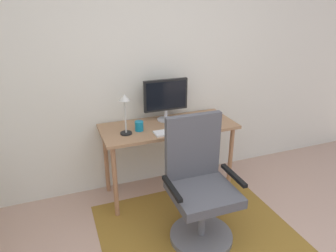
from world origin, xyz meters
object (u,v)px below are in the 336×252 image
object	(u,v)px
coffee_cup	(139,126)
desk_lamp	(125,107)
monitor	(166,97)
cell_phone	(204,116)
office_chair	(199,191)
computer_mouse	(206,125)
desk	(168,133)
keyboard	(176,131)

from	to	relation	value
coffee_cup	desk_lamp	size ratio (longest dim) A/B	0.24
monitor	cell_phone	size ratio (longest dim) A/B	3.29
monitor	desk_lamp	size ratio (longest dim) A/B	1.19
monitor	office_chair	size ratio (longest dim) A/B	0.43
cell_phone	computer_mouse	bearing A→B (deg)	-85.27
computer_mouse	desk_lamp	xyz separation A→B (m)	(-0.78, 0.11, 0.25)
monitor	desk_lamp	world-z (taller)	monitor
desk	desk_lamp	distance (m)	0.58
computer_mouse	desk_lamp	world-z (taller)	desk_lamp
keyboard	coffee_cup	xyz separation A→B (m)	(-0.32, 0.16, 0.04)
keyboard	computer_mouse	size ratio (longest dim) A/B	4.13
coffee_cup	desk_lamp	world-z (taller)	desk_lamp
computer_mouse	coffee_cup	bearing A→B (deg)	167.65
cell_phone	desk	bearing A→B (deg)	-138.71
keyboard	desk	bearing A→B (deg)	92.31
coffee_cup	office_chair	size ratio (longest dim) A/B	0.09
computer_mouse	office_chair	distance (m)	0.73
coffee_cup	desk	bearing A→B (deg)	5.68
computer_mouse	desk	bearing A→B (deg)	152.49
desk_lamp	office_chair	bearing A→B (deg)	-55.83
coffee_cup	cell_phone	xyz separation A→B (m)	(0.76, 0.13, -0.04)
cell_phone	desk_lamp	bearing A→B (deg)	-140.95
keyboard	desk_lamp	xyz separation A→B (m)	(-0.46, 0.12, 0.26)
keyboard	cell_phone	xyz separation A→B (m)	(0.44, 0.29, -0.00)
computer_mouse	desk_lamp	bearing A→B (deg)	172.23
monitor	computer_mouse	distance (m)	0.49
desk	cell_phone	xyz separation A→B (m)	(0.45, 0.10, 0.10)
desk	keyboard	distance (m)	0.21
monitor	cell_phone	xyz separation A→B (m)	(0.42, -0.04, -0.25)
office_chair	desk	bearing A→B (deg)	90.66
desk	keyboard	world-z (taller)	keyboard
monitor	coffee_cup	size ratio (longest dim) A/B	4.91
keyboard	office_chair	bearing A→B (deg)	-90.68
computer_mouse	coffee_cup	size ratio (longest dim) A/B	1.11
keyboard	desk_lamp	bearing A→B (deg)	164.95
desk	office_chair	bearing A→B (deg)	-89.91
keyboard	coffee_cup	size ratio (longest dim) A/B	4.58
office_chair	computer_mouse	bearing A→B (deg)	60.09
desk	computer_mouse	distance (m)	0.39
desk	monitor	bearing A→B (deg)	80.07
coffee_cup	cell_phone	size ratio (longest dim) A/B	0.67
keyboard	desk_lamp	world-z (taller)	desk_lamp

